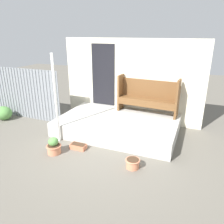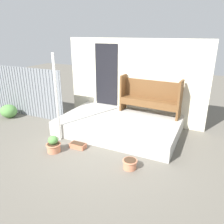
{
  "view_description": "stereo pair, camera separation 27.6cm",
  "coord_description": "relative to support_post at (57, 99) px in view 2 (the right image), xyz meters",
  "views": [
    {
      "loc": [
        2.16,
        -4.42,
        2.77
      ],
      "look_at": [
        0.2,
        0.37,
        0.86
      ],
      "focal_mm": 35.0,
      "sensor_mm": 36.0,
      "label": 1
    },
    {
      "loc": [
        2.41,
        -4.31,
        2.77
      ],
      "look_at": [
        0.2,
        0.37,
        0.86
      ],
      "focal_mm": 35.0,
      "sensor_mm": 36.0,
      "label": 2
    }
  ],
  "objects": [
    {
      "name": "ground_plane",
      "position": [
        1.16,
        0.08,
        -1.15
      ],
      "size": [
        24.0,
        24.0,
        0.0
      ],
      "primitive_type": "plane",
      "color": "#666056"
    },
    {
      "name": "porch_slab",
      "position": [
        1.26,
        1.13,
        -0.95
      ],
      "size": [
        3.35,
        2.11,
        0.41
      ],
      "color": "#B2AFA8",
      "rests_on": "ground_plane"
    },
    {
      "name": "house_wall",
      "position": [
        1.22,
        2.22,
        0.15
      ],
      "size": [
        4.55,
        0.08,
        2.6
      ],
      "color": "beige",
      "rests_on": "ground_plane"
    },
    {
      "name": "fence_corrugated",
      "position": [
        -2.19,
        1.03,
        -0.31
      ],
      "size": [
        3.07,
        0.05,
        1.68
      ],
      "color": "gray",
      "rests_on": "ground_plane"
    },
    {
      "name": "support_post",
      "position": [
        0.0,
        0.0,
        0.0
      ],
      "size": [
        0.06,
        0.06,
        2.31
      ],
      "color": "white",
      "rests_on": "ground_plane"
    },
    {
      "name": "bench",
      "position": [
        1.92,
        1.94,
        -0.17
      ],
      "size": [
        1.84,
        0.5,
        1.12
      ],
      "rotation": [
        0.0,
        0.0,
        -0.06
      ],
      "color": "brown",
      "rests_on": "porch_slab"
    },
    {
      "name": "flower_pot_left",
      "position": [
        0.26,
        -0.58,
        -0.97
      ],
      "size": [
        0.36,
        0.36,
        0.41
      ],
      "color": "tan",
      "rests_on": "ground_plane"
    },
    {
      "name": "flower_pot_middle",
      "position": [
        2.2,
        -0.44,
        -1.04
      ],
      "size": [
        0.33,
        0.33,
        0.21
      ],
      "color": "tan",
      "rests_on": "ground_plane"
    },
    {
      "name": "planter_box_rect",
      "position": [
        0.69,
        -0.18,
        -1.09
      ],
      "size": [
        0.4,
        0.21,
        0.13
      ],
      "color": "#C67251",
      "rests_on": "ground_plane"
    },
    {
      "name": "shrub_by_fence",
      "position": [
        -2.62,
        0.59,
        -0.93
      ],
      "size": [
        0.57,
        0.52,
        0.45
      ],
      "color": "#599347",
      "rests_on": "ground_plane"
    }
  ]
}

